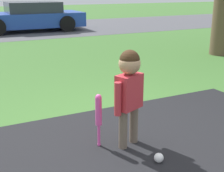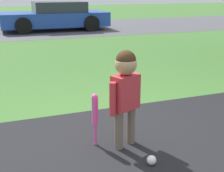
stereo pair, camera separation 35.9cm
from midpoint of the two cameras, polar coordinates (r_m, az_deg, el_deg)
ground_plane at (r=3.54m, az=4.08°, el=-10.24°), size 60.00×60.00×0.00m
street_strip at (r=13.68m, az=-14.95°, el=9.92°), size 40.00×6.00×0.01m
child at (r=3.21m, az=5.70°, el=0.01°), size 0.40×0.26×1.06m
baseball_bat at (r=3.30m, az=-0.03°, el=-4.93°), size 0.07×0.07×0.59m
sports_ball at (r=3.15m, az=10.59°, el=-13.27°), size 0.10×0.10×0.10m
parked_car at (r=13.29m, az=-9.53°, el=12.45°), size 4.28×2.11×1.14m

